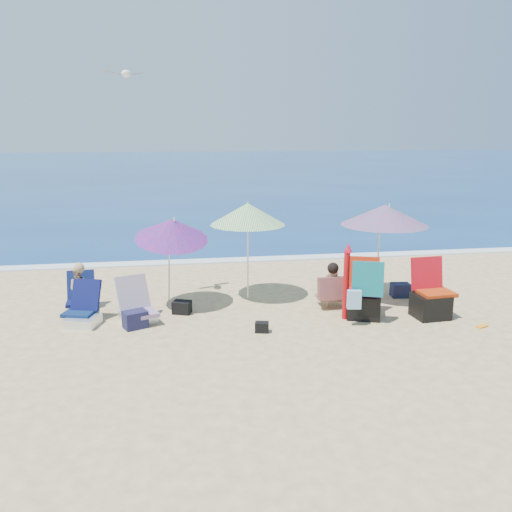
{
  "coord_description": "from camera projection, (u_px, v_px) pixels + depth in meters",
  "views": [
    {
      "loc": [
        -1.81,
        -8.57,
        3.4
      ],
      "look_at": [
        -0.3,
        1.0,
        1.1
      ],
      "focal_mm": 36.76,
      "sensor_mm": 36.0,
      "label": 1
    }
  ],
  "objects": [
    {
      "name": "orange_item",
      "position": [
        482.0,
        326.0,
        9.35
      ],
      "size": [
        0.26,
        0.19,
        0.03
      ],
      "color": "orange",
      "rests_on": "ground"
    },
    {
      "name": "umbrella_striped",
      "position": [
        248.0,
        214.0,
        10.56
      ],
      "size": [
        1.53,
        1.53,
        2.04
      ],
      "color": "silver",
      "rests_on": "ground"
    },
    {
      "name": "chair_rainbow",
      "position": [
        137.0,
        310.0,
        9.6
      ],
      "size": [
        0.83,
        0.94,
        0.81
      ],
      "color": "#D56A4B",
      "rests_on": "ground"
    },
    {
      "name": "furled_umbrella",
      "position": [
        346.0,
        278.0,
        9.6
      ],
      "size": [
        0.17,
        0.17,
        1.44
      ],
      "color": "#AE0C0F",
      "rests_on": "ground"
    },
    {
      "name": "chair_navy",
      "position": [
        83.0,
        313.0,
        9.49
      ],
      "size": [
        0.72,
        0.87,
        0.75
      ],
      "color": "#0C1F45",
      "rests_on": "ground"
    },
    {
      "name": "person_left",
      "position": [
        80.0,
        288.0,
        10.18
      ],
      "size": [
        0.56,
        0.69,
        0.95
      ],
      "color": "tan",
      "rests_on": "ground"
    },
    {
      "name": "foam",
      "position": [
        243.0,
        260.0,
        14.19
      ],
      "size": [
        120.0,
        0.5,
        0.04
      ],
      "color": "white",
      "rests_on": "ground"
    },
    {
      "name": "umbrella_blue",
      "position": [
        172.0,
        229.0,
        10.01
      ],
      "size": [
        1.68,
        1.72,
        1.94
      ],
      "color": "silver",
      "rests_on": "ground"
    },
    {
      "name": "umbrella_turquoise",
      "position": [
        385.0,
        215.0,
        10.51
      ],
      "size": [
        2.1,
        2.1,
        2.02
      ],
      "color": "silver",
      "rests_on": "ground"
    },
    {
      "name": "camp_chair_left",
      "position": [
        431.0,
        300.0,
        9.82
      ],
      "size": [
        0.75,
        0.69,
        1.1
      ],
      "color": "#A42E0B",
      "rests_on": "ground"
    },
    {
      "name": "ground",
      "position": [
        281.0,
        328.0,
        9.29
      ],
      "size": [
        120.0,
        120.0,
        0.0
      ],
      "color": "#D8BC84",
      "rests_on": "ground"
    },
    {
      "name": "bag_navy_b",
      "position": [
        400.0,
        290.0,
        11.06
      ],
      "size": [
        0.41,
        0.33,
        0.29
      ],
      "color": "#1B223D",
      "rests_on": "ground"
    },
    {
      "name": "camp_chair_right",
      "position": [
        363.0,
        296.0,
        9.75
      ],
      "size": [
        0.86,
        0.99,
        1.15
      ],
      "color": "#A90C2E",
      "rests_on": "ground"
    },
    {
      "name": "bag_navy_a",
      "position": [
        135.0,
        319.0,
        9.29
      ],
      "size": [
        0.48,
        0.43,
        0.31
      ],
      "color": "#1C1B3C",
      "rests_on": "ground"
    },
    {
      "name": "person_center",
      "position": [
        332.0,
        286.0,
        10.3
      ],
      "size": [
        0.63,
        0.54,
        0.92
      ],
      "color": "tan",
      "rests_on": "ground"
    },
    {
      "name": "sea",
      "position": [
        191.0,
        167.0,
        52.55
      ],
      "size": [
        120.0,
        80.0,
        0.12
      ],
      "color": "navy",
      "rests_on": "ground"
    },
    {
      "name": "bag_black_b",
      "position": [
        262.0,
        327.0,
        9.11
      ],
      "size": [
        0.26,
        0.21,
        0.18
      ],
      "color": "black",
      "rests_on": "ground"
    },
    {
      "name": "bag_black_a",
      "position": [
        182.0,
        307.0,
        10.04
      ],
      "size": [
        0.4,
        0.35,
        0.24
      ],
      "color": "black",
      "rests_on": "ground"
    },
    {
      "name": "seagull",
      "position": [
        126.0,
        74.0,
        9.67
      ],
      "size": [
        0.73,
        0.55,
        0.14
      ],
      "color": "white"
    }
  ]
}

